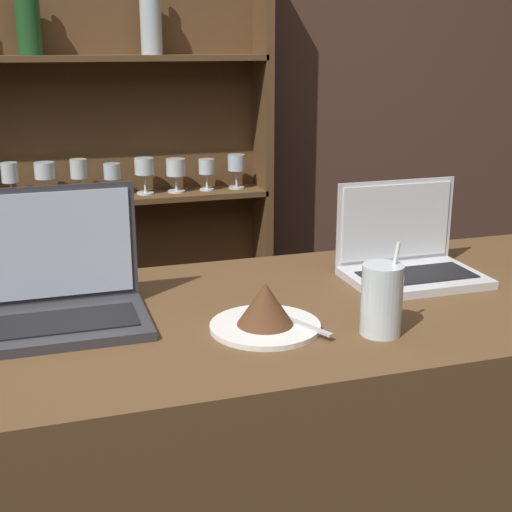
# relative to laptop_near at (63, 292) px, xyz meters

# --- Properties ---
(back_wall) EXTENTS (7.00, 0.06, 2.70)m
(back_wall) POSITION_rel_laptop_near_xyz_m (0.27, 1.34, 0.20)
(back_wall) COLOR #4C3328
(back_wall) RESTS_ON ground_plane
(back_shelf) EXTENTS (1.15, 0.18, 1.94)m
(back_shelf) POSITION_rel_laptop_near_xyz_m (0.23, 1.26, -0.13)
(back_shelf) COLOR brown
(back_shelf) RESTS_ON ground_plane
(laptop_near) EXTENTS (0.30, 0.22, 0.25)m
(laptop_near) POSITION_rel_laptop_near_xyz_m (0.00, 0.00, 0.00)
(laptop_near) COLOR #333338
(laptop_near) RESTS_ON bar_counter
(laptop_far) EXTENTS (0.29, 0.20, 0.21)m
(laptop_far) POSITION_rel_laptop_near_xyz_m (0.75, 0.04, -0.01)
(laptop_far) COLOR silver
(laptop_far) RESTS_ON bar_counter
(cake_plate) EXTENTS (0.21, 0.21, 0.09)m
(cake_plate) POSITION_rel_laptop_near_xyz_m (0.35, -0.15, -0.02)
(cake_plate) COLOR white
(cake_plate) RESTS_ON bar_counter
(water_glass) EXTENTS (0.07, 0.07, 0.17)m
(water_glass) POSITION_rel_laptop_near_xyz_m (0.54, -0.23, 0.01)
(water_glass) COLOR silver
(water_glass) RESTS_ON bar_counter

